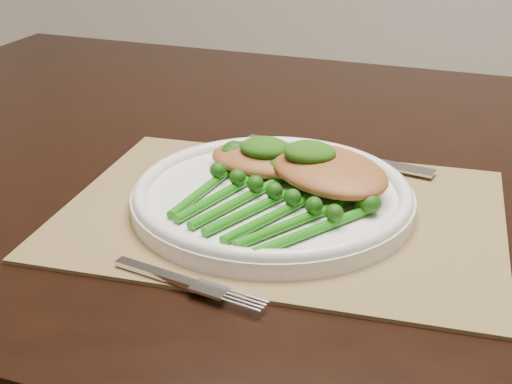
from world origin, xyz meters
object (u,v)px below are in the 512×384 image
(dinner_plate, at_px, (273,195))
(chicken_fillet_left, at_px, (269,159))
(placemat, at_px, (282,213))
(broccolini_bundle, at_px, (259,207))

(dinner_plate, xyz_separation_m, chicken_fillet_left, (-0.02, 0.05, 0.02))
(chicken_fillet_left, bearing_deg, placemat, -59.18)
(placemat, relative_size, broccolini_bundle, 1.92)
(dinner_plate, height_order, chicken_fillet_left, chicken_fillet_left)
(dinner_plate, bearing_deg, broccolini_bundle, -88.04)
(broccolini_bundle, bearing_deg, placemat, 97.18)
(placemat, bearing_deg, dinner_plate, 150.48)
(placemat, bearing_deg, chicken_fillet_left, 115.91)
(chicken_fillet_left, xyz_separation_m, broccolini_bundle, (0.02, -0.10, -0.01))
(dinner_plate, bearing_deg, placemat, -24.92)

